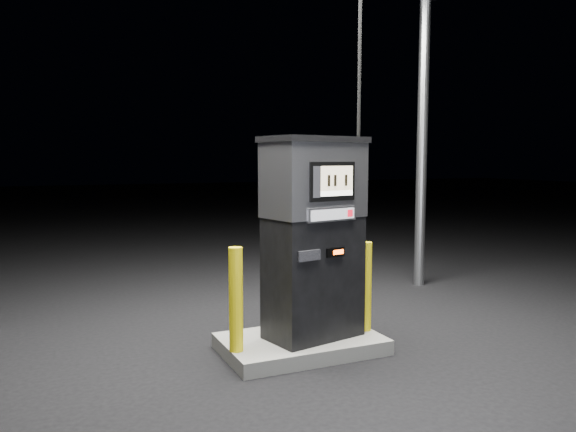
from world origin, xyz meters
name	(u,v)px	position (x,y,z in m)	size (l,w,h in m)	color
ground	(301,351)	(0.00, 0.00, 0.00)	(80.00, 80.00, 0.00)	black
pump_island	(301,344)	(0.00, 0.00, 0.07)	(1.60, 1.00, 0.15)	slate
fuel_dispenser	(314,236)	(0.13, -0.04, 1.19)	(1.17, 0.80, 4.22)	black
bollard_left	(236,299)	(-0.74, -0.13, 0.65)	(0.13, 0.13, 0.99)	yellow
bollard_right	(366,286)	(0.72, -0.07, 0.62)	(0.13, 0.13, 0.95)	yellow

